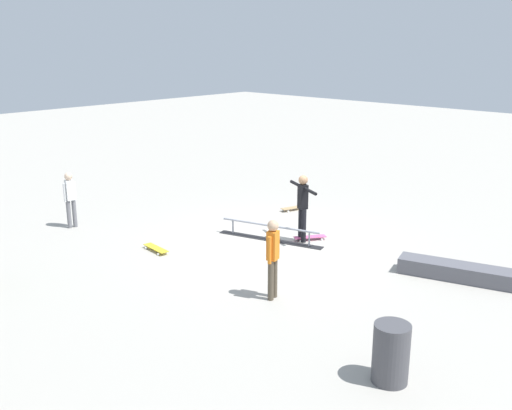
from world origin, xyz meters
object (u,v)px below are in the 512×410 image
object	(u,v)px
grind_rail	(270,233)
loose_skateboard_yellow	(156,248)
loose_skateboard_natural	(294,208)
skateboard_main	(310,237)
skate_ledge	(458,272)
bystander_orange_shirt	(273,255)
bystander_white_shirt	(70,197)
skater_main	(303,203)
trash_bin	(391,353)

from	to	relation	value
grind_rail	loose_skateboard_yellow	size ratio (longest dim) A/B	3.34
loose_skateboard_natural	skateboard_main	bearing A→B (deg)	-114.99
skate_ledge	bystander_orange_shirt	size ratio (longest dim) A/B	1.53
skateboard_main	bystander_white_shirt	world-z (taller)	bystander_white_shirt
skate_ledge	skater_main	bearing A→B (deg)	5.13
skater_main	bystander_orange_shirt	size ratio (longest dim) A/B	1.06
bystander_orange_shirt	trash_bin	world-z (taller)	bystander_orange_shirt
bystander_white_shirt	loose_skateboard_natural	size ratio (longest dim) A/B	1.79
loose_skateboard_yellow	trash_bin	size ratio (longest dim) A/B	0.91
grind_rail	bystander_orange_shirt	world-z (taller)	bystander_orange_shirt
grind_rail	skate_ledge	xyz separation A→B (m)	(-4.46, -0.82, -0.01)
grind_rail	bystander_white_shirt	xyz separation A→B (m)	(4.47, 2.78, 0.66)
grind_rail	skate_ledge	size ratio (longest dim) A/B	1.14
grind_rail	loose_skateboard_yellow	world-z (taller)	grind_rail
skate_ledge	trash_bin	bearing A→B (deg)	102.06
skater_main	skateboard_main	bearing A→B (deg)	-88.30
skater_main	skateboard_main	distance (m)	0.91
grind_rail	trash_bin	distance (m)	6.39
bystander_orange_shirt	trash_bin	distance (m)	3.27
skate_ledge	bystander_white_shirt	xyz separation A→B (m)	(8.93, 3.59, 0.67)
skateboard_main	loose_skateboard_yellow	world-z (taller)	same
skateboard_main	loose_skateboard_yellow	xyz separation A→B (m)	(2.14, 3.08, 0.00)
loose_skateboard_yellow	trash_bin	xyz separation A→B (m)	(-6.79, 1.04, 0.38)
loose_skateboard_yellow	skater_main	bearing A→B (deg)	-119.50
skate_ledge	trash_bin	size ratio (longest dim) A/B	2.67
bystander_white_shirt	trash_bin	bearing A→B (deg)	96.84
loose_skateboard_natural	grind_rail	bearing A→B (deg)	-136.25
skater_main	loose_skateboard_natural	distance (m)	2.84
skateboard_main	bystander_white_shirt	bearing A→B (deg)	158.25
skateboard_main	loose_skateboard_yellow	size ratio (longest dim) A/B	0.95
loose_skateboard_yellow	loose_skateboard_natural	xyz separation A→B (m)	(-0.19, -4.83, 0.00)
grind_rail	bystander_orange_shirt	distance (m)	3.44
skate_ledge	loose_skateboard_yellow	xyz separation A→B (m)	(5.88, 3.22, -0.09)
skater_main	bystander_orange_shirt	bearing A→B (deg)	144.51
loose_skateboard_natural	trash_bin	size ratio (longest dim) A/B	0.92
loose_skateboard_yellow	skateboard_main	bearing A→B (deg)	-118.80
skate_ledge	trash_bin	xyz separation A→B (m)	(-0.91, 4.26, 0.29)
grind_rail	bystander_white_shirt	bearing A→B (deg)	16.16
bystander_orange_shirt	trash_bin	bearing A→B (deg)	57.45
bystander_orange_shirt	trash_bin	size ratio (longest dim) A/B	1.74
skateboard_main	loose_skateboard_natural	world-z (taller)	same
skater_main	skate_ledge	bearing A→B (deg)	-149.44
grind_rail	bystander_orange_shirt	xyz separation A→B (m)	(-2.27, 2.48, 0.71)
skater_main	trash_bin	world-z (taller)	skater_main
skater_main	trash_bin	xyz separation A→B (m)	(-4.74, 3.91, -0.51)
skate_ledge	skater_main	xyz separation A→B (m)	(3.83, 0.34, 0.80)
skateboard_main	trash_bin	world-z (taller)	trash_bin
bystander_orange_shirt	loose_skateboard_yellow	xyz separation A→B (m)	(3.69, -0.08, -0.81)
loose_skateboard_yellow	trash_bin	distance (m)	6.88
bystander_white_shirt	trash_bin	distance (m)	9.87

